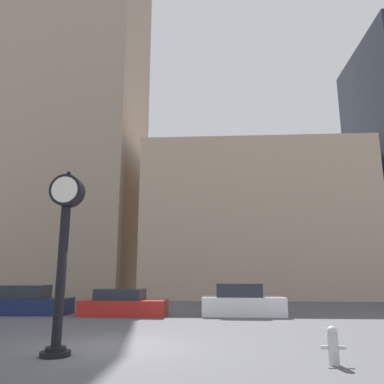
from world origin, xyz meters
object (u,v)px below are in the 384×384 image
Objects in this scene: car_navy at (24,302)px; car_white at (242,302)px; street_clock at (64,242)px; car_red at (123,304)px; fire_hydrant_near at (333,345)px.

car_white is (10.82, 0.03, 0.05)m from car_navy.
street_clock is at bearing -61.43° from car_navy.
car_navy is at bearing 120.78° from street_clock.
car_navy reaches higher than car_red.
street_clock is 1.12× the size of car_red.
car_white is at bearing 97.09° from fire_hydrant_near.
car_navy is (-5.64, 9.46, -2.14)m from street_clock.
car_white reaches higher than car_navy.
street_clock is 11.22m from car_navy.
street_clock is at bearing -117.00° from car_white.
car_white is 10.09m from fire_hydrant_near.
car_navy is 5.10m from car_red.
car_red is at bearing 126.04° from fire_hydrant_near.
street_clock reaches higher than car_red.
street_clock is 11.02m from car_white.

